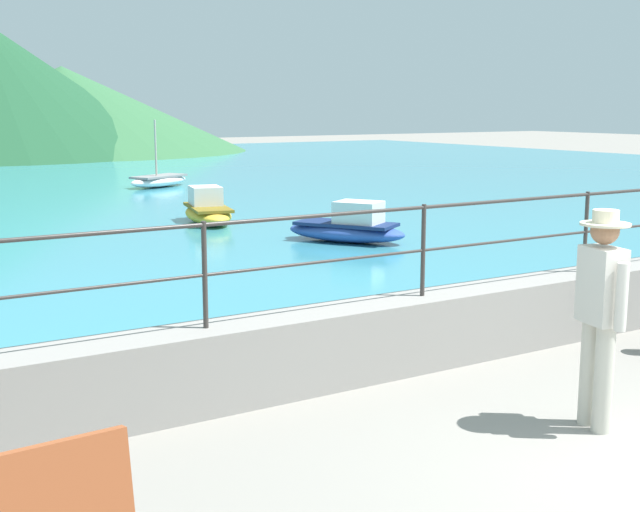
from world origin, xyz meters
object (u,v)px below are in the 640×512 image
person_walking (600,308)px  boat_3 (159,180)px  boat_1 (208,210)px  boat_2 (348,227)px

person_walking → boat_3: size_ratio=0.71×
boat_3 → boat_1: bearing=-104.1°
boat_1 → boat_2: 3.95m
person_walking → boat_3: 20.94m
person_walking → boat_2: bearing=68.7°
boat_2 → boat_3: (0.94, 12.00, -0.06)m
person_walking → boat_3: boat_3 is taller
boat_1 → boat_2: same height
boat_1 → person_walking: bearing=-100.1°
boat_1 → boat_2: size_ratio=1.01×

